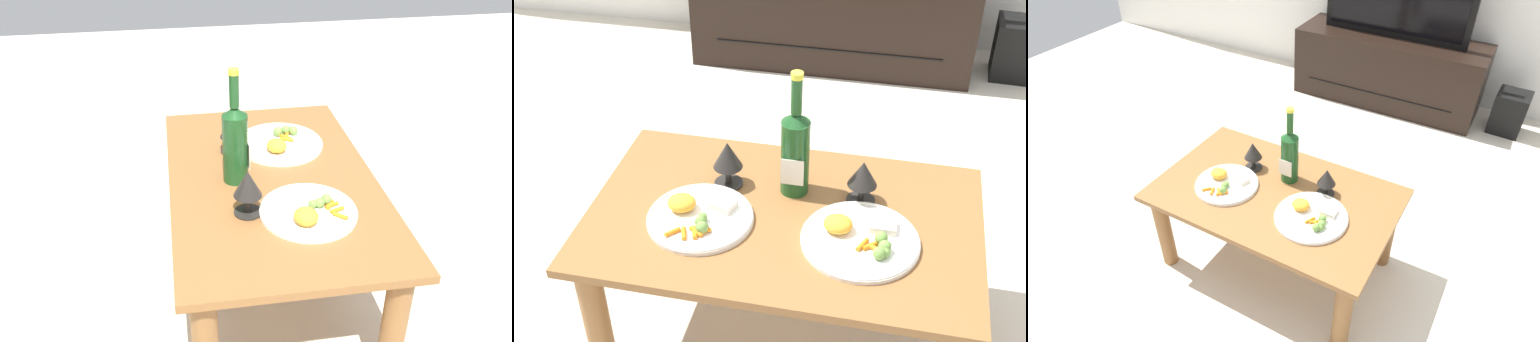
# 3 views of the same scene
# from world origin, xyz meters

# --- Properties ---
(ground_plane) EXTENTS (6.40, 6.40, 0.00)m
(ground_plane) POSITION_xyz_m (0.00, 0.00, 0.00)
(ground_plane) COLOR beige
(dining_table) EXTENTS (1.03, 0.64, 0.44)m
(dining_table) POSITION_xyz_m (0.00, 0.00, 0.35)
(dining_table) COLOR brown
(dining_table) RESTS_ON ground_plane
(wine_bottle) EXTENTS (0.08, 0.08, 0.36)m
(wine_bottle) POSITION_xyz_m (0.01, 0.11, 0.58)
(wine_bottle) COLOR #19471E
(wine_bottle) RESTS_ON dining_table
(goblet_left) EXTENTS (0.08, 0.08, 0.14)m
(goblet_left) POSITION_xyz_m (-0.18, 0.10, 0.53)
(goblet_left) COLOR black
(goblet_left) RESTS_ON dining_table
(goblet_right) EXTENTS (0.08, 0.08, 0.13)m
(goblet_right) POSITION_xyz_m (0.19, 0.10, 0.52)
(goblet_right) COLOR black
(goblet_right) RESTS_ON dining_table
(dinner_plate_left) EXTENTS (0.28, 0.28, 0.05)m
(dinner_plate_left) POSITION_xyz_m (-0.21, -0.06, 0.45)
(dinner_plate_left) COLOR white
(dinner_plate_left) RESTS_ON dining_table
(dinner_plate_right) EXTENTS (0.30, 0.30, 0.05)m
(dinner_plate_right) POSITION_xyz_m (0.21, -0.06, 0.45)
(dinner_plate_right) COLOR white
(dinner_plate_right) RESTS_ON dining_table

